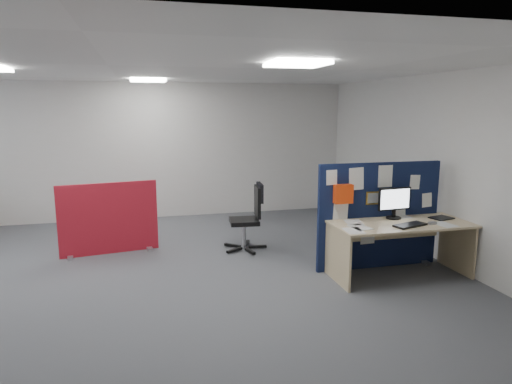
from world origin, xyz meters
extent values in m
plane|color=#54575C|center=(0.00, 0.00, 0.00)|extent=(9.00, 9.00, 0.00)
cube|color=white|center=(0.00, 0.00, 2.70)|extent=(9.00, 7.00, 0.02)
cube|color=silver|center=(0.00, 3.50, 1.35)|extent=(9.00, 0.02, 2.70)
cube|color=silver|center=(0.00, -3.50, 1.35)|extent=(9.00, 0.02, 2.70)
cube|color=silver|center=(4.50, 0.00, 1.35)|extent=(0.02, 7.00, 2.70)
cube|color=white|center=(2.00, -1.00, 2.67)|extent=(0.60, 0.60, 0.04)
cube|color=white|center=(0.50, 2.50, 2.67)|extent=(0.60, 0.60, 0.04)
cube|color=#101A3C|center=(3.48, -0.27, 0.74)|extent=(1.79, 0.06, 1.48)
cube|color=#A8A8AE|center=(2.73, -0.27, 0.02)|extent=(0.08, 0.30, 0.04)
cube|color=#A8A8AE|center=(4.23, -0.27, 0.02)|extent=(0.08, 0.30, 0.04)
cube|color=white|center=(2.75, -0.30, 1.30)|extent=(0.15, 0.01, 0.20)
cube|color=white|center=(3.10, -0.30, 1.27)|extent=(0.21, 0.01, 0.30)
cube|color=white|center=(3.53, -0.30, 1.29)|extent=(0.21, 0.01, 0.30)
cube|color=white|center=(3.99, -0.30, 1.19)|extent=(0.15, 0.01, 0.20)
cube|color=white|center=(2.89, -0.30, 0.80)|extent=(0.21, 0.01, 0.30)
cube|color=white|center=(3.76, -0.30, 0.81)|extent=(0.21, 0.01, 0.30)
cube|color=white|center=(4.20, -0.30, 0.93)|extent=(0.15, 0.01, 0.20)
cube|color=white|center=(3.31, -0.30, 0.51)|extent=(0.21, 0.01, 0.30)
cube|color=gold|center=(3.38, -0.30, 1.00)|extent=(0.24, 0.01, 0.18)
cube|color=#FE4210|center=(2.90, -0.35, 1.09)|extent=(0.25, 0.10, 0.25)
cube|color=#CBB482|center=(3.58, -0.67, 0.71)|extent=(1.81, 0.81, 0.03)
cube|color=#CBB482|center=(2.70, -0.67, 0.35)|extent=(0.03, 0.74, 0.70)
cube|color=#CBB482|center=(4.46, -0.67, 0.35)|extent=(0.03, 0.74, 0.70)
cube|color=#CBB482|center=(3.58, -0.29, 0.55)|extent=(1.63, 0.02, 0.30)
cylinder|color=black|center=(3.61, -0.43, 0.74)|extent=(0.20, 0.20, 0.02)
cube|color=black|center=(3.61, -0.43, 0.80)|extent=(0.04, 0.03, 0.10)
cube|color=black|center=(3.61, -0.43, 1.00)|extent=(0.49, 0.08, 0.30)
cube|color=white|center=(3.61, -0.45, 1.00)|extent=(0.44, 0.04, 0.26)
cube|color=black|center=(3.60, -0.84, 0.74)|extent=(0.48, 0.30, 0.02)
cube|color=#A8A8AE|center=(3.93, -0.84, 0.74)|extent=(0.11, 0.07, 0.03)
cube|color=black|center=(4.24, -0.59, 0.74)|extent=(0.33, 0.28, 0.01)
cube|color=#AA1529|center=(-0.19, 1.28, 0.55)|extent=(1.45, 0.27, 1.10)
cube|color=#A8A8AE|center=(-0.77, 1.28, 0.02)|extent=(0.08, 0.30, 0.04)
cube|color=#A8A8AE|center=(0.39, 1.28, 0.02)|extent=(0.08, 0.30, 0.04)
cube|color=black|center=(2.05, 0.93, 0.04)|extent=(0.29, 0.08, 0.04)
cube|color=black|center=(1.93, 1.14, 0.04)|extent=(0.16, 0.28, 0.04)
cube|color=black|center=(1.69, 1.09, 0.04)|extent=(0.25, 0.23, 0.04)
cube|color=black|center=(1.66, 0.84, 0.04)|extent=(0.27, 0.19, 0.04)
cube|color=black|center=(1.89, 0.74, 0.04)|extent=(0.11, 0.29, 0.04)
cylinder|color=#A8A8AE|center=(1.84, 0.95, 0.24)|extent=(0.06, 0.06, 0.40)
cube|color=black|center=(1.84, 0.95, 0.46)|extent=(0.48, 0.48, 0.07)
cube|color=black|center=(2.05, 0.93, 0.77)|extent=(0.09, 0.41, 0.48)
cube|color=black|center=(2.09, 0.92, 0.91)|extent=(0.09, 0.37, 0.29)
cube|color=white|center=(2.95, -0.75, 0.73)|extent=(0.26, 0.33, 0.00)
cube|color=white|center=(2.99, -0.50, 0.73)|extent=(0.26, 0.33, 0.00)
cube|color=white|center=(4.07, -0.89, 0.73)|extent=(0.25, 0.33, 0.00)
cube|color=white|center=(2.81, -0.88, 0.73)|extent=(0.23, 0.32, 0.00)
cube|color=white|center=(3.77, -0.33, 0.73)|extent=(0.23, 0.31, 0.00)
camera|label=1|loc=(0.35, -5.80, 2.21)|focal=32.00mm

